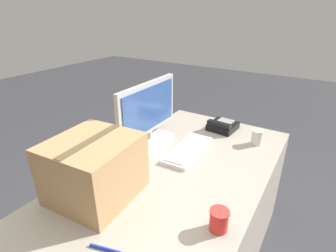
{
  "coord_description": "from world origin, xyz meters",
  "views": [
    {
      "loc": [
        -0.97,
        -0.6,
        1.55
      ],
      "look_at": [
        0.28,
        0.18,
        0.89
      ],
      "focal_mm": 28.0,
      "sensor_mm": 36.0,
      "label": 1
    }
  ],
  "objects_px": {
    "paper_cup_left": "(219,220)",
    "cardboard_box": "(94,168)",
    "monitor": "(148,118)",
    "paper_cup_right": "(257,137)",
    "pen_marker": "(105,249)",
    "desk_phone": "(222,126)",
    "keyboard": "(188,150)"
  },
  "relations": [
    {
      "from": "keyboard",
      "to": "paper_cup_right",
      "type": "bearing_deg",
      "value": -48.44
    },
    {
      "from": "desk_phone",
      "to": "paper_cup_left",
      "type": "bearing_deg",
      "value": -154.82
    },
    {
      "from": "paper_cup_left",
      "to": "paper_cup_right",
      "type": "distance_m",
      "value": 0.82
    },
    {
      "from": "monitor",
      "to": "paper_cup_left",
      "type": "xyz_separation_m",
      "value": [
        -0.45,
        -0.66,
        -0.13
      ]
    },
    {
      "from": "keyboard",
      "to": "pen_marker",
      "type": "xyz_separation_m",
      "value": [
        -0.81,
        -0.08,
        -0.01
      ]
    },
    {
      "from": "monitor",
      "to": "cardboard_box",
      "type": "bearing_deg",
      "value": -170.94
    },
    {
      "from": "desk_phone",
      "to": "pen_marker",
      "type": "distance_m",
      "value": 1.22
    },
    {
      "from": "keyboard",
      "to": "paper_cup_right",
      "type": "distance_m",
      "value": 0.46
    },
    {
      "from": "pen_marker",
      "to": "desk_phone",
      "type": "bearing_deg",
      "value": -104.37
    },
    {
      "from": "keyboard",
      "to": "desk_phone",
      "type": "relative_size",
      "value": 2.08
    },
    {
      "from": "paper_cup_left",
      "to": "pen_marker",
      "type": "xyz_separation_m",
      "value": [
        -0.31,
        0.32,
        -0.04
      ]
    },
    {
      "from": "keyboard",
      "to": "monitor",
      "type": "bearing_deg",
      "value": 95.85
    },
    {
      "from": "paper_cup_left",
      "to": "cardboard_box",
      "type": "relative_size",
      "value": 0.23
    },
    {
      "from": "paper_cup_left",
      "to": "cardboard_box",
      "type": "bearing_deg",
      "value": 99.42
    },
    {
      "from": "paper_cup_left",
      "to": "paper_cup_right",
      "type": "height_order",
      "value": "paper_cup_right"
    },
    {
      "from": "desk_phone",
      "to": "paper_cup_right",
      "type": "xyz_separation_m",
      "value": [
        -0.1,
        -0.27,
        0.02
      ]
    },
    {
      "from": "keyboard",
      "to": "cardboard_box",
      "type": "height_order",
      "value": "cardboard_box"
    },
    {
      "from": "paper_cup_right",
      "to": "pen_marker",
      "type": "bearing_deg",
      "value": 167.41
    },
    {
      "from": "desk_phone",
      "to": "cardboard_box",
      "type": "height_order",
      "value": "cardboard_box"
    },
    {
      "from": "monitor",
      "to": "paper_cup_right",
      "type": "xyz_separation_m",
      "value": [
        0.36,
        -0.6,
        -0.13
      ]
    },
    {
      "from": "keyboard",
      "to": "cardboard_box",
      "type": "relative_size",
      "value": 1.07
    },
    {
      "from": "paper_cup_right",
      "to": "cardboard_box",
      "type": "relative_size",
      "value": 0.25
    },
    {
      "from": "cardboard_box",
      "to": "pen_marker",
      "type": "height_order",
      "value": "cardboard_box"
    },
    {
      "from": "paper_cup_right",
      "to": "paper_cup_left",
      "type": "bearing_deg",
      "value": -175.51
    },
    {
      "from": "monitor",
      "to": "pen_marker",
      "type": "bearing_deg",
      "value": -155.47
    },
    {
      "from": "monitor",
      "to": "cardboard_box",
      "type": "relative_size",
      "value": 1.4
    },
    {
      "from": "desk_phone",
      "to": "paper_cup_right",
      "type": "height_order",
      "value": "paper_cup_right"
    },
    {
      "from": "keyboard",
      "to": "paper_cup_right",
      "type": "xyz_separation_m",
      "value": [
        0.32,
        -0.33,
        0.04
      ]
    },
    {
      "from": "keyboard",
      "to": "paper_cup_left",
      "type": "height_order",
      "value": "paper_cup_left"
    },
    {
      "from": "monitor",
      "to": "pen_marker",
      "type": "height_order",
      "value": "monitor"
    },
    {
      "from": "monitor",
      "to": "paper_cup_right",
      "type": "bearing_deg",
      "value": -58.9
    },
    {
      "from": "monitor",
      "to": "desk_phone",
      "type": "distance_m",
      "value": 0.58
    }
  ]
}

